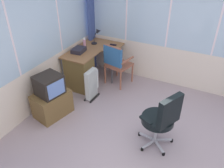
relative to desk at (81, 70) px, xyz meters
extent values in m
cube|color=#9F8F95|center=(-1.25, -1.98, -0.45)|extent=(5.56, 5.63, 0.06)
cube|color=silver|center=(-1.25, 0.37, 0.01)|extent=(4.56, 0.06, 0.86)
cube|color=silver|center=(-1.25, 0.37, 1.24)|extent=(4.47, 0.06, 1.60)
cube|color=white|center=(-1.25, 0.37, 1.24)|extent=(0.04, 0.07, 1.60)
cube|color=white|center=(-0.11, 0.37, 1.24)|extent=(0.04, 0.07, 1.60)
cube|color=silver|center=(1.06, -1.98, 0.01)|extent=(0.06, 4.63, 0.86)
cube|color=silver|center=(1.06, -1.98, 1.24)|extent=(0.06, 4.53, 1.60)
cube|color=white|center=(1.06, -2.44, 1.24)|extent=(0.07, 0.04, 1.60)
cube|color=white|center=(1.06, -1.51, 1.24)|extent=(0.07, 0.04, 1.60)
cube|color=white|center=(1.06, -0.59, 1.24)|extent=(0.07, 0.04, 1.60)
cube|color=#3C508E|center=(0.93, 0.24, 0.85)|extent=(0.31, 0.10, 2.54)
cube|color=#8F613A|center=(0.36, 0.01, 0.35)|extent=(1.30, 0.61, 0.02)
cube|color=#8F613A|center=(0.70, -0.43, 0.35)|extent=(0.61, 0.28, 0.02)
cube|color=brown|center=(-0.06, 0.01, -0.05)|extent=(0.40, 0.57, 0.74)
cylinder|color=#4C4C51|center=(0.44, -0.53, -0.04)|extent=(0.04, 0.04, 0.75)
cylinder|color=#4C4C51|center=(-0.25, 0.27, -0.04)|extent=(0.04, 0.04, 0.75)
cylinder|color=black|center=(0.66, 0.03, 0.37)|extent=(0.13, 0.13, 0.02)
cylinder|color=black|center=(0.66, 0.03, 0.45)|extent=(0.02, 0.02, 0.15)
cylinder|color=black|center=(0.71, 0.00, 0.61)|extent=(0.04, 0.09, 0.14)
cone|color=black|center=(0.76, -0.04, 0.64)|extent=(0.15, 0.14, 0.12)
cube|color=black|center=(0.78, -0.39, 0.37)|extent=(0.06, 0.15, 0.02)
cylinder|color=pink|center=(0.45, 0.16, 0.44)|extent=(0.06, 0.06, 0.16)
cone|color=white|center=(0.45, 0.16, 0.55)|extent=(0.06, 0.06, 0.06)
cube|color=#25232D|center=(0.12, 0.09, 0.40)|extent=(0.32, 0.25, 0.09)
cylinder|color=#9A5B44|center=(0.71, -0.92, -0.20)|extent=(0.04, 0.04, 0.43)
cylinder|color=#9A5B44|center=(0.81, -0.49, -0.20)|extent=(0.04, 0.04, 0.43)
cylinder|color=#9A5B44|center=(0.28, -0.82, -0.20)|extent=(0.04, 0.04, 0.43)
cylinder|color=#9A5B44|center=(0.38, -0.39, -0.20)|extent=(0.04, 0.04, 0.43)
cube|color=#9A5B44|center=(0.54, -0.66, 0.03)|extent=(0.57, 0.57, 0.04)
cube|color=#9A5B44|center=(0.33, -0.61, 0.30)|extent=(0.13, 0.43, 0.49)
cube|color=#2D6098|center=(0.33, -0.61, 0.32)|extent=(0.16, 0.46, 0.41)
cube|color=#9A5B44|center=(0.49, -0.87, 0.21)|extent=(0.43, 0.13, 0.03)
cube|color=#9A5B44|center=(0.59, -0.44, 0.21)|extent=(0.43, 0.13, 0.03)
cube|color=#B7B7BF|center=(-0.99, -1.91, -0.38)|extent=(0.27, 0.15, 0.02)
cylinder|color=black|center=(-1.12, -1.85, -0.40)|extent=(0.05, 0.05, 0.05)
cube|color=#B7B7BF|center=(-0.96, -2.07, -0.38)|extent=(0.22, 0.23, 0.02)
cylinder|color=black|center=(-1.06, -2.17, -0.40)|extent=(0.05, 0.05, 0.05)
cube|color=#B7B7BF|center=(-0.80, -2.09, -0.38)|extent=(0.17, 0.26, 0.02)
cylinder|color=black|center=(-0.73, -2.21, -0.40)|extent=(0.05, 0.05, 0.05)
cube|color=#B7B7BF|center=(-0.73, -1.94, -0.38)|extent=(0.28, 0.09, 0.02)
cylinder|color=black|center=(-0.59, -1.92, -0.40)|extent=(0.05, 0.05, 0.05)
cube|color=#B7B7BF|center=(-0.85, -1.83, -0.38)|extent=(0.07, 0.28, 0.02)
cylinder|color=black|center=(-0.83, -1.69, -0.40)|extent=(0.05, 0.05, 0.05)
cylinder|color=#B7B7BF|center=(-0.86, -1.97, -0.17)|extent=(0.05, 0.05, 0.39)
cylinder|color=black|center=(-0.86, -1.97, 0.07)|extent=(0.50, 0.50, 0.09)
cube|color=black|center=(-0.94, -2.14, 0.35)|extent=(0.42, 0.26, 0.47)
cube|color=black|center=(-0.62, -2.08, 0.20)|extent=(0.14, 0.22, 0.04)
cube|color=black|center=(-1.11, -1.85, 0.20)|extent=(0.14, 0.22, 0.04)
cube|color=brown|center=(-1.03, -0.04, -0.18)|extent=(0.72, 0.57, 0.47)
cube|color=black|center=(-1.03, -0.04, 0.23)|extent=(0.50, 0.49, 0.36)
cube|color=#6588CC|center=(-1.08, -0.24, 0.23)|extent=(0.34, 0.09, 0.28)
cube|color=#262628|center=(-0.89, -0.07, 0.09)|extent=(0.30, 0.27, 0.07)
cube|color=silver|center=(-0.41, -0.41, -0.08)|extent=(0.02, 0.10, 0.62)
cube|color=silver|center=(-0.37, -0.42, -0.08)|extent=(0.02, 0.10, 0.62)
cube|color=silver|center=(-0.33, -0.42, -0.08)|extent=(0.02, 0.10, 0.62)
cube|color=silver|center=(-0.28, -0.42, -0.08)|extent=(0.02, 0.10, 0.62)
cube|color=silver|center=(-0.24, -0.42, -0.08)|extent=(0.02, 0.10, 0.62)
cube|color=silver|center=(-0.20, -0.42, -0.08)|extent=(0.02, 0.10, 0.62)
cube|color=silver|center=(-0.16, -0.42, -0.08)|extent=(0.02, 0.10, 0.62)
cube|color=silver|center=(-0.12, -0.42, -0.08)|extent=(0.02, 0.10, 0.62)
cube|color=black|center=(-0.26, -0.49, -0.41)|extent=(0.35, 0.04, 0.03)
cube|color=black|center=(-0.26, -0.35, -0.41)|extent=(0.35, 0.04, 0.03)
cube|color=silver|center=(-0.08, -0.42, -0.05)|extent=(0.05, 0.09, 0.43)
camera|label=1|loc=(-3.52, -2.53, 2.38)|focal=36.51mm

